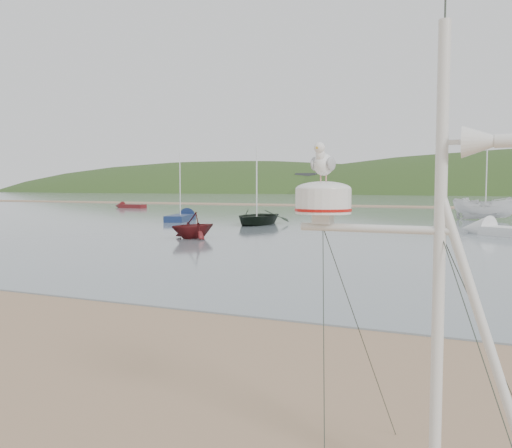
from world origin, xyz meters
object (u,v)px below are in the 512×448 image
at_px(boat_white, 486,189).
at_px(dinghy_red_far, 126,206).
at_px(sailboat_blue_near, 185,217).
at_px(sailboat_white_near, 499,231).
at_px(boat_dark, 257,188).
at_px(boat_red, 193,213).
at_px(mast_rig, 429,365).

distance_m(boat_white, dinghy_red_far, 44.59).
bearing_deg(sailboat_blue_near, sailboat_white_near, -11.50).
xyz_separation_m(boat_dark, boat_red, (1.14, -11.21, -1.33)).
distance_m(boat_dark, dinghy_red_far, 35.48).
height_order(mast_rig, dinghy_red_far, mast_rig).
height_order(boat_red, sailboat_blue_near, sailboat_blue_near).
height_order(boat_white, sailboat_blue_near, sailboat_blue_near).
relative_size(mast_rig, sailboat_white_near, 0.74).
distance_m(mast_rig, boat_red, 25.18).
relative_size(mast_rig, dinghy_red_far, 1.05).
bearing_deg(boat_red, sailboat_white_near, 53.44).
bearing_deg(mast_rig, sailboat_white_near, 88.50).
bearing_deg(dinghy_red_far, boat_red, -48.04).
relative_size(boat_red, dinghy_red_far, 0.55).
height_order(mast_rig, sailboat_white_near, sailboat_white_near).
relative_size(mast_rig, boat_red, 1.91).
bearing_deg(boat_white, boat_red, 144.26).
height_order(sailboat_blue_near, sailboat_white_near, sailboat_white_near).
bearing_deg(sailboat_white_near, sailboat_blue_near, 168.50).
distance_m(mast_rig, boat_dark, 35.45).
xyz_separation_m(mast_rig, sailboat_blue_near, (-23.59, 34.57, -0.97)).
distance_m(dinghy_red_far, sailboat_blue_near, 27.51).
distance_m(boat_dark, boat_red, 11.34).
bearing_deg(dinghy_red_far, boat_dark, -37.22).
height_order(boat_white, dinghy_red_far, boat_white).
xyz_separation_m(boat_dark, dinghy_red_far, (-28.18, 21.40, -2.47)).
relative_size(boat_dark, dinghy_red_far, 1.09).
height_order(boat_red, dinghy_red_far, boat_red).
xyz_separation_m(boat_white, dinghy_red_far, (-43.67, 8.74, -2.37)).
bearing_deg(sailboat_white_near, boat_white, 93.81).
bearing_deg(sailboat_white_near, dinghy_red_far, 152.20).
bearing_deg(boat_red, boat_dark, 118.62).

